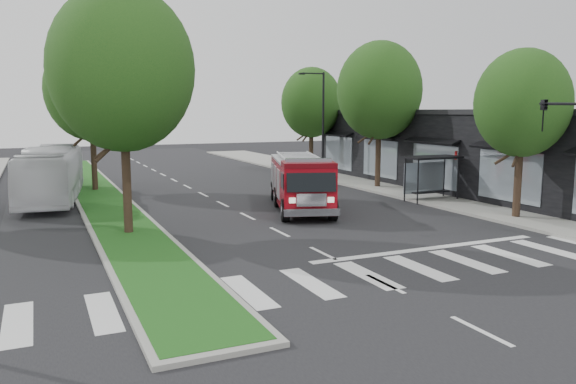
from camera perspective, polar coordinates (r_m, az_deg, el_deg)
name	(u,v)px	position (r m, az deg, el deg)	size (l,w,h in m)	color
ground	(323,254)	(20.62, 3.57, -6.26)	(140.00, 140.00, 0.00)	black
sidewalk_right	(427,194)	(35.60, 13.94, -0.22)	(5.00, 80.00, 0.15)	gray
median	(99,195)	(36.16, -18.67, -0.27)	(3.00, 50.00, 0.15)	gray
storefront_row	(485,153)	(38.28, 19.39, 3.79)	(8.00, 30.00, 5.00)	black
bus_shelter	(430,166)	(33.12, 14.26, 2.58)	(3.20, 1.60, 2.61)	black
tree_right_near	(522,103)	(28.64, 22.71, 8.31)	(4.40, 4.40, 8.05)	black
tree_right_mid	(380,91)	(37.92, 9.28, 10.14)	(5.60, 5.60, 9.72)	black
tree_right_far	(311,103)	(46.58, 2.39, 9.06)	(5.00, 5.00, 8.73)	black
tree_median_near	(122,69)	(23.94, -16.51, 11.87)	(5.80, 5.80, 10.16)	black
tree_median_far	(90,90)	(37.82, -19.43, 9.79)	(5.60, 5.60, 9.72)	black
streetlight_right_far	(321,120)	(42.49, 3.41, 7.30)	(2.11, 0.20, 8.00)	black
fire_engine	(300,183)	(29.50, 1.27, 0.95)	(5.05, 8.87, 2.95)	#57040B
city_bus	(52,174)	(34.89, -22.87, 1.69)	(2.64, 11.29, 3.15)	white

